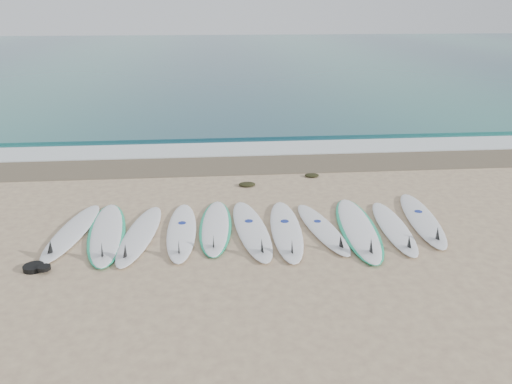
{
  "coord_description": "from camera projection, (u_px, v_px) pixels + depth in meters",
  "views": [
    {
      "loc": [
        -0.68,
        -8.43,
        4.0
      ],
      "look_at": [
        0.17,
        0.98,
        0.4
      ],
      "focal_mm": 35.0,
      "sensor_mm": 36.0,
      "label": 1
    }
  ],
  "objects": [
    {
      "name": "ground",
      "position": [
        252.0,
        231.0,
        9.32
      ],
      "size": [
        120.0,
        120.0,
        0.0
      ],
      "primitive_type": "plane",
      "color": "tan"
    },
    {
      "name": "ocean",
      "position": [
        218.0,
        56.0,
        39.57
      ],
      "size": [
        120.0,
        55.0,
        0.03
      ],
      "primitive_type": "cube",
      "color": "#1F5C61",
      "rests_on": "ground"
    },
    {
      "name": "wet_sand_band",
      "position": [
        239.0,
        164.0,
        13.14
      ],
      "size": [
        120.0,
        1.8,
        0.01
      ],
      "primitive_type": "cube",
      "color": "brown",
      "rests_on": "ground"
    },
    {
      "name": "foam_band",
      "position": [
        236.0,
        149.0,
        14.44
      ],
      "size": [
        120.0,
        1.4,
        0.04
      ],
      "primitive_type": "cube",
      "color": "silver",
      "rests_on": "ground"
    },
    {
      "name": "wave_crest",
      "position": [
        234.0,
        135.0,
        15.82
      ],
      "size": [
        120.0,
        1.0,
        0.1
      ],
      "primitive_type": "cube",
      "color": "#1F5C61",
      "rests_on": "ground"
    },
    {
      "name": "surfboard_0",
      "position": [
        71.0,
        232.0,
        9.14
      ],
      "size": [
        0.85,
        2.57,
        0.32
      ],
      "rotation": [
        0.0,
        0.0,
        -0.13
      ],
      "color": "silver",
      "rests_on": "ground"
    },
    {
      "name": "surfboard_1",
      "position": [
        107.0,
        233.0,
        9.12
      ],
      "size": [
        1.0,
        2.83,
        0.35
      ],
      "rotation": [
        0.0,
        0.0,
        0.12
      ],
      "color": "white",
      "rests_on": "ground"
    },
    {
      "name": "surfboard_2",
      "position": [
        139.0,
        235.0,
        9.02
      ],
      "size": [
        0.85,
        2.62,
        0.33
      ],
      "rotation": [
        0.0,
        0.0,
        -0.12
      ],
      "color": "white",
      "rests_on": "ground"
    },
    {
      "name": "surfboard_3",
      "position": [
        181.0,
        232.0,
        9.16
      ],
      "size": [
        0.55,
        2.57,
        0.33
      ],
      "rotation": [
        0.0,
        0.0,
        0.01
      ],
      "color": "white",
      "rests_on": "ground"
    },
    {
      "name": "surfboard_4",
      "position": [
        215.0,
        227.0,
        9.38
      ],
      "size": [
        0.72,
        2.54,
        0.32
      ],
      "rotation": [
        0.0,
        0.0,
        -0.05
      ],
      "color": "white",
      "rests_on": "ground"
    },
    {
      "name": "surfboard_5",
      "position": [
        252.0,
        230.0,
        9.22
      ],
      "size": [
        0.83,
        2.76,
        0.35
      ],
      "rotation": [
        0.0,
        0.0,
        0.1
      ],
      "color": "white",
      "rests_on": "ground"
    },
    {
      "name": "surfboard_6",
      "position": [
        286.0,
        230.0,
        9.2
      ],
      "size": [
        0.69,
        2.73,
        0.35
      ],
      "rotation": [
        0.0,
        0.0,
        -0.05
      ],
      "color": "white",
      "rests_on": "ground"
    },
    {
      "name": "surfboard_7",
      "position": [
        323.0,
        229.0,
        9.28
      ],
      "size": [
        0.87,
        2.42,
        0.3
      ],
      "rotation": [
        0.0,
        0.0,
        0.16
      ],
      "color": "white",
      "rests_on": "ground"
    },
    {
      "name": "surfboard_8",
      "position": [
        358.0,
        229.0,
        9.29
      ],
      "size": [
        0.93,
        2.94,
        0.37
      ],
      "rotation": [
        0.0,
        0.0,
        -0.08
      ],
      "color": "white",
      "rests_on": "ground"
    },
    {
      "name": "surfboard_9",
      "position": [
        395.0,
        228.0,
        9.31
      ],
      "size": [
        0.66,
        2.48,
        0.31
      ],
      "rotation": [
        0.0,
        0.0,
        -0.06
      ],
      "color": "white",
      "rests_on": "ground"
    },
    {
      "name": "surfboard_10",
      "position": [
        423.0,
        220.0,
        9.65
      ],
      "size": [
        0.9,
        2.73,
        0.34
      ],
      "rotation": [
        0.0,
        0.0,
        -0.13
      ],
      "color": "silver",
      "rests_on": "ground"
    },
    {
      "name": "seaweed_near",
      "position": [
        247.0,
        184.0,
        11.6
      ],
      "size": [
        0.39,
        0.31,
        0.08
      ],
      "primitive_type": "ellipsoid",
      "color": "black",
      "rests_on": "ground"
    },
    {
      "name": "seaweed_far",
      "position": [
        312.0,
        175.0,
        12.21
      ],
      "size": [
        0.36,
        0.28,
        0.07
      ],
      "primitive_type": "ellipsoid",
      "color": "black",
      "rests_on": "ground"
    },
    {
      "name": "leash_coil",
      "position": [
        36.0,
        268.0,
        7.93
      ],
      "size": [
        0.46,
        0.36,
        0.11
      ],
      "color": "black",
      "rests_on": "ground"
    }
  ]
}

